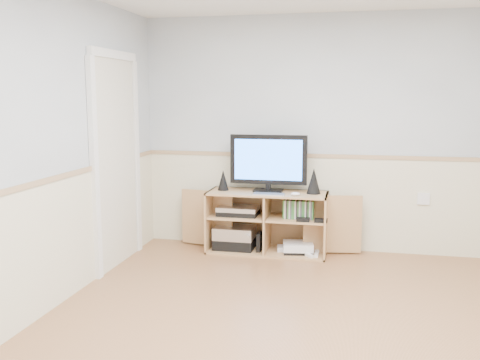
{
  "coord_description": "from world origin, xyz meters",
  "views": [
    {
      "loc": [
        0.3,
        -3.48,
        1.66
      ],
      "look_at": [
        -0.72,
        1.2,
        0.9
      ],
      "focal_mm": 40.0,
      "sensor_mm": 36.0,
      "label": 1
    }
  ],
  "objects_px": {
    "keyboard": "(269,194)",
    "game_consoles": "(297,248)",
    "monitor": "(268,161)",
    "media_cabinet": "(268,220)"
  },
  "relations": [
    {
      "from": "keyboard",
      "to": "game_consoles",
      "type": "bearing_deg",
      "value": 23.94
    },
    {
      "from": "monitor",
      "to": "keyboard",
      "type": "distance_m",
      "value": 0.37
    },
    {
      "from": "media_cabinet",
      "to": "game_consoles",
      "type": "bearing_deg",
      "value": -11.92
    },
    {
      "from": "media_cabinet",
      "to": "monitor",
      "type": "relative_size",
      "value": 2.42
    },
    {
      "from": "media_cabinet",
      "to": "monitor",
      "type": "xyz_separation_m",
      "value": [
        0.0,
        -0.01,
        0.64
      ]
    },
    {
      "from": "monitor",
      "to": "keyboard",
      "type": "relative_size",
      "value": 2.52
    },
    {
      "from": "media_cabinet",
      "to": "game_consoles",
      "type": "relative_size",
      "value": 4.28
    },
    {
      "from": "media_cabinet",
      "to": "game_consoles",
      "type": "xyz_separation_m",
      "value": [
        0.32,
        -0.07,
        -0.26
      ]
    },
    {
      "from": "media_cabinet",
      "to": "monitor",
      "type": "distance_m",
      "value": 0.64
    },
    {
      "from": "keyboard",
      "to": "game_consoles",
      "type": "relative_size",
      "value": 0.7
    }
  ]
}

